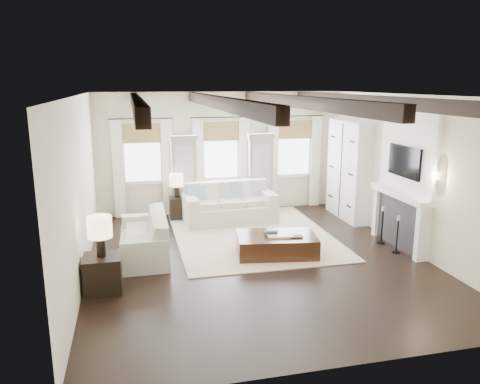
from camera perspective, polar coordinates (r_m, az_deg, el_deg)
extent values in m
plane|color=black|center=(9.41, 2.07, -8.17)|extent=(7.50, 7.50, 0.00)
cube|color=#EDE2C4|center=(12.56, -2.39, 4.81)|extent=(6.50, 0.04, 3.20)
cube|color=#EDE2C4|center=(5.56, 12.51, -6.32)|extent=(6.50, 0.04, 3.20)
cube|color=#EDE2C4|center=(8.69, -18.97, 0.34)|extent=(0.04, 7.50, 3.20)
cube|color=#EDE2C4|center=(10.29, 19.90, 2.17)|extent=(0.04, 7.50, 3.20)
cube|color=white|center=(8.77, 2.25, 11.70)|extent=(6.50, 7.50, 0.04)
cube|color=black|center=(8.46, -12.53, 10.54)|extent=(0.16, 7.40, 0.22)
cube|color=black|center=(8.60, -2.66, 10.87)|extent=(0.16, 7.40, 0.22)
cube|color=black|center=(9.00, 6.93, 10.89)|extent=(0.16, 7.40, 0.22)
cube|color=black|center=(9.60, 15.24, 10.67)|extent=(0.16, 7.40, 0.22)
cube|color=white|center=(12.30, -11.81, 4.61)|extent=(0.90, 0.03, 1.45)
cube|color=olive|center=(12.18, -11.92, 7.03)|extent=(0.94, 0.04, 0.50)
cube|color=white|center=(12.27, -14.61, 2.63)|extent=(0.28, 0.08, 2.50)
cube|color=white|center=(12.29, -8.83, 2.93)|extent=(0.28, 0.08, 2.50)
cylinder|color=black|center=(12.10, -12.00, 8.75)|extent=(1.60, 0.02, 0.02)
cube|color=white|center=(12.52, -2.37, 5.02)|extent=(0.90, 0.03, 1.45)
cube|color=olive|center=(12.40, -2.34, 7.41)|extent=(0.94, 0.04, 0.50)
cube|color=white|center=(12.38, -5.09, 3.10)|extent=(0.28, 0.08, 2.50)
cube|color=white|center=(12.61, 0.51, 3.34)|extent=(0.28, 0.08, 2.50)
cylinder|color=black|center=(12.32, -2.31, 9.10)|extent=(1.60, 0.02, 0.02)
cube|color=white|center=(13.06, 6.54, 5.28)|extent=(0.90, 0.03, 1.45)
cube|color=olive|center=(12.94, 6.69, 7.57)|extent=(0.94, 0.04, 0.50)
cube|color=white|center=(12.83, 4.03, 3.48)|extent=(0.28, 0.08, 2.50)
cube|color=white|center=(13.24, 9.17, 3.65)|extent=(0.28, 0.08, 2.50)
cylinder|color=black|center=(12.86, 6.81, 9.19)|extent=(1.60, 0.02, 0.02)
cube|color=#A49A90|center=(12.29, -6.87, 1.71)|extent=(0.64, 0.38, 2.00)
cube|color=#B2B7BA|center=(12.07, -6.78, 2.22)|extent=(0.48, 0.02, 1.40)
cube|color=#A49A90|center=(12.13, -7.01, 6.62)|extent=(0.70, 0.42, 0.12)
cube|color=#A49A90|center=(12.68, 2.38, 2.14)|extent=(0.64, 0.38, 2.00)
cube|color=#B2B7BA|center=(12.46, 2.63, 2.65)|extent=(0.48, 0.02, 1.40)
cube|color=#A49A90|center=(12.52, 2.43, 6.91)|extent=(0.70, 0.42, 0.12)
cube|color=#252527|center=(10.48, 19.04, -3.48)|extent=(0.18, 1.50, 1.10)
cube|color=black|center=(10.51, 18.84, -4.28)|extent=(0.10, 0.90, 0.70)
cube|color=white|center=(9.81, 21.37, -4.80)|extent=(0.26, 0.14, 1.10)
cube|color=white|center=(11.13, 16.64, -2.35)|extent=(0.26, 0.14, 1.10)
cube|color=white|center=(10.29, 18.96, -0.26)|extent=(0.32, 1.90, 0.12)
cube|color=white|center=(10.19, 19.88, 4.93)|extent=(0.10, 1.90, 1.80)
cube|color=black|center=(10.19, 19.44, 3.53)|extent=(0.07, 1.10, 0.64)
cylinder|color=#FFD899|center=(9.36, 22.92, 1.83)|extent=(0.10, 0.10, 0.14)
cube|color=silver|center=(12.26, 13.06, 2.62)|extent=(0.40, 1.70, 2.50)
cube|color=black|center=(12.17, 12.17, 2.59)|extent=(0.01, 0.02, 2.40)
cube|color=beige|center=(10.82, 1.48, -5.23)|extent=(3.48, 4.30, 0.02)
cube|color=beige|center=(11.78, -1.24, -2.63)|extent=(2.33, 1.15, 0.43)
cube|color=beige|center=(12.03, -1.74, 0.10)|extent=(2.18, 0.35, 0.54)
cube|color=beige|center=(11.48, -6.06, -1.28)|extent=(0.33, 0.99, 0.28)
cube|color=beige|center=(11.98, 3.36, -0.61)|extent=(0.33, 0.99, 0.28)
cube|color=beige|center=(11.51, -4.20, -1.53)|extent=(0.64, 0.68, 0.15)
cube|color=beige|center=(11.65, -1.18, -1.31)|extent=(0.64, 0.68, 0.15)
cube|color=beige|center=(11.83, 1.76, -1.10)|extent=(0.64, 0.68, 0.15)
cube|color=#7F98BC|center=(11.67, -5.38, -0.19)|extent=(0.47, 0.26, 0.47)
cube|color=silver|center=(11.74, -3.82, -0.09)|extent=(0.47, 0.26, 0.47)
cube|color=beige|center=(11.81, -2.28, 0.01)|extent=(0.47, 0.26, 0.47)
cube|color=#7F98BC|center=(11.89, -0.76, 0.11)|extent=(0.47, 0.26, 0.47)
cube|color=silver|center=(11.98, 0.73, 0.21)|extent=(0.47, 0.26, 0.47)
cube|color=beige|center=(12.07, 2.21, 0.30)|extent=(0.47, 0.26, 0.47)
cube|color=beige|center=(9.68, -11.63, -6.61)|extent=(0.93, 2.01, 0.38)
cube|color=beige|center=(9.56, -9.66, -4.08)|extent=(0.23, 1.91, 0.48)
cube|color=beige|center=(10.42, -11.82, -3.37)|extent=(0.86, 0.26, 0.25)
cube|color=beige|center=(8.75, -11.59, -6.59)|extent=(0.86, 0.26, 0.25)
cube|color=beige|center=(10.13, -12.04, -4.21)|extent=(0.58, 0.54, 0.13)
cube|color=beige|center=(9.60, -11.98, -5.18)|extent=(0.58, 0.54, 0.13)
cube|color=beige|center=(9.08, -11.93, -6.26)|extent=(0.58, 0.54, 0.13)
cube|color=#7F98BC|center=(10.23, -10.79, -2.81)|extent=(0.21, 0.40, 0.42)
cube|color=silver|center=(9.89, -10.72, -3.37)|extent=(0.21, 0.40, 0.42)
cube|color=beige|center=(9.54, -10.64, -3.97)|extent=(0.21, 0.40, 0.42)
cube|color=#7F98BC|center=(9.20, -10.55, -4.61)|extent=(0.21, 0.40, 0.42)
cube|color=silver|center=(8.86, -10.45, -5.31)|extent=(0.21, 0.40, 0.42)
cube|color=black|center=(9.60, 4.46, -6.45)|extent=(1.72, 1.22, 0.42)
cube|color=white|center=(9.49, 4.88, -5.22)|extent=(0.55, 0.45, 0.04)
cube|color=#262628|center=(9.52, 3.72, -4.89)|extent=(0.29, 0.24, 0.04)
cube|color=beige|center=(9.54, 3.95, -4.64)|extent=(0.24, 0.20, 0.03)
cube|color=#262628|center=(9.44, 6.88, -5.42)|extent=(0.27, 0.22, 0.03)
cube|color=black|center=(8.28, -16.38, -9.50)|extent=(0.61, 0.61, 0.61)
cylinder|color=black|center=(8.11, -16.59, -6.41)|extent=(0.16, 0.16, 0.33)
cylinder|color=#F9D89E|center=(8.01, -16.76, -4.08)|extent=(0.40, 0.40, 0.36)
cube|color=black|center=(12.10, -7.65, -1.96)|extent=(0.39, 0.39, 0.58)
cylinder|color=black|center=(11.99, -7.71, 0.05)|extent=(0.14, 0.14, 0.29)
cylinder|color=#F9D89E|center=(11.93, -7.75, 1.45)|extent=(0.35, 0.35, 0.31)
cylinder|color=black|center=(10.27, 18.48, -6.96)|extent=(0.16, 0.16, 0.02)
cylinder|color=black|center=(10.16, 18.62, -5.15)|extent=(0.03, 0.03, 0.70)
cylinder|color=beige|center=(10.05, 18.78, -3.03)|extent=(0.06, 0.06, 0.10)
cylinder|color=black|center=(10.75, 16.81, -5.92)|extent=(0.17, 0.17, 0.02)
cylinder|color=black|center=(10.64, 16.93, -4.09)|extent=(0.03, 0.03, 0.74)
cylinder|color=beige|center=(10.53, 17.08, -1.94)|extent=(0.06, 0.06, 0.11)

